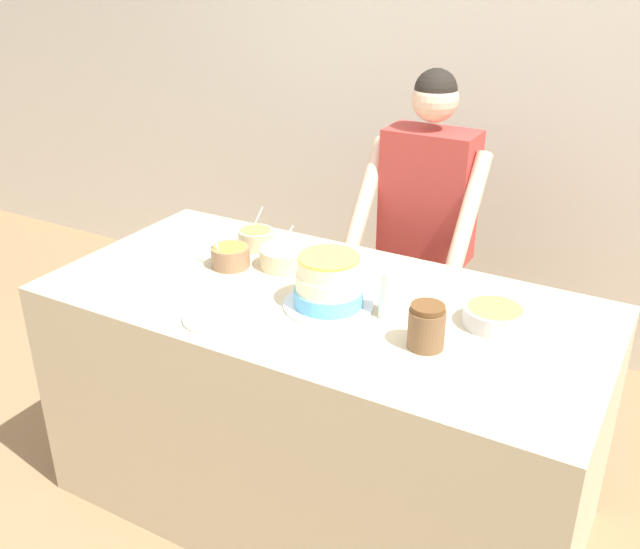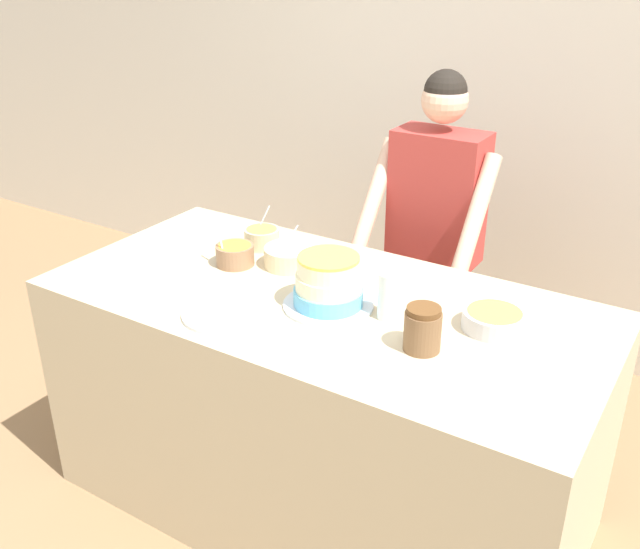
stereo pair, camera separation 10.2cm
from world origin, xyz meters
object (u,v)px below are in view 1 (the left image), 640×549
Objects in this scene: person_baker at (426,218)px; cake at (329,284)px; frosting_bowl_olive at (256,238)px; stoneware_jar at (427,327)px; drinking_glass at (390,294)px; ceramic_plate at (225,315)px; frosting_bowl_yellow at (494,315)px; frosting_bowl_white at (286,256)px; frosting_bowl_orange at (230,256)px.

person_baker reaches higher than cake.
frosting_bowl_olive is 1.10× the size of stoneware_jar.
ceramic_plate is at bearing -149.57° from drinking_glass.
person_baker is at bearing 125.88° from frosting_bowl_yellow.
cake is at bearing 167.30° from stoneware_jar.
drinking_glass is 0.21m from stoneware_jar.
frosting_bowl_olive is 0.55× the size of ceramic_plate.
ceramic_plate is at bearing -166.99° from stoneware_jar.
person_baker is 0.86m from cake.
frosting_bowl_white is at bearing 94.97° from ceramic_plate.
drinking_glass is at bearing 30.43° from ceramic_plate.
drinking_glass is (0.67, -0.06, 0.04)m from frosting_bowl_orange.
person_baker is 0.75m from frosting_bowl_olive.
frosting_bowl_white is 1.12× the size of frosting_bowl_orange.
frosting_bowl_white is (-0.30, -0.66, 0.01)m from person_baker.
drinking_glass is (0.20, 0.04, -0.00)m from cake.
cake is 0.54m from frosting_bowl_yellow.
ceramic_plate is (-0.25, -0.23, -0.08)m from cake.
cake is 0.57m from frosting_bowl_olive.
ceramic_plate is at bearing -65.84° from frosting_bowl_olive.
cake is 0.21m from drinking_glass.
cake reaches higher than frosting_bowl_yellow.
person_baker is at bearing 57.82° from frosting_bowl_orange.
frosting_bowl_yellow is 1.15× the size of frosting_bowl_orange.
cake is at bearing -11.99° from frosting_bowl_orange.
frosting_bowl_orange is at bearing 167.69° from stoneware_jar.
cake is 1.52× the size of frosting_bowl_yellow.
person_baker reaches higher than frosting_bowl_olive.
person_baker is at bearing 48.88° from frosting_bowl_olive.
drinking_glass is (0.69, -0.26, 0.04)m from frosting_bowl_olive.
drinking_glass is at bearing -76.41° from person_baker.
frosting_bowl_olive is at bearing 94.96° from frosting_bowl_orange.
ceramic_plate is at bearing -56.66° from frosting_bowl_orange.
frosting_bowl_white is 0.44m from ceramic_plate.
frosting_bowl_yellow is at bearing 16.06° from cake.
frosting_bowl_white reaches higher than ceramic_plate.
cake is 1.09× the size of ceramic_plate.
frosting_bowl_yellow is at bearing -3.72° from frosting_bowl_white.
person_baker is 1.12m from ceramic_plate.
person_baker is 5.14× the size of cake.
cake is 0.36m from frosting_bowl_white.
drinking_glass is at bearing -5.37° from frosting_bowl_orange.
frosting_bowl_yellow is 0.34m from drinking_glass.
frosting_bowl_white is at bearing 176.28° from frosting_bowl_yellow.
frosting_bowl_white is 0.21m from frosting_bowl_orange.
cake is at bearing -163.94° from frosting_bowl_yellow.
frosting_bowl_olive is 0.79× the size of frosting_bowl_white.
ceramic_plate is (-0.77, -0.38, -0.03)m from frosting_bowl_yellow.
cake is at bearing -90.31° from person_baker.
frosting_bowl_orange is (-0.48, -0.76, 0.01)m from person_baker.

